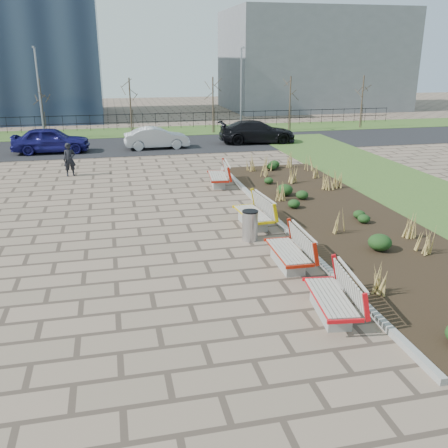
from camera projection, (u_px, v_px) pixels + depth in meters
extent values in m
plane|color=#786352|center=(190.00, 305.00, 11.72)|extent=(120.00, 120.00, 0.00)
cube|color=black|center=(342.00, 219.00, 17.63)|extent=(4.50, 18.00, 0.10)
cube|color=gray|center=(280.00, 223.00, 17.14)|extent=(0.16, 18.00, 0.15)
cube|color=#33511E|center=(131.00, 132.00, 37.56)|extent=(80.00, 5.00, 0.04)
cube|color=black|center=(136.00, 146.00, 32.03)|extent=(80.00, 7.00, 0.02)
cylinder|color=#B2B2B7|center=(250.00, 226.00, 15.68)|extent=(0.49, 0.49, 0.95)
imported|color=black|center=(69.00, 160.00, 23.95)|extent=(0.64, 0.49, 1.58)
imported|color=#151458|center=(51.00, 140.00, 29.52)|extent=(4.47, 1.88, 1.51)
imported|color=#A6A7AE|center=(157.00, 138.00, 30.91)|extent=(4.02, 1.54, 1.31)
imported|color=black|center=(257.00, 132.00, 32.85)|extent=(5.16, 2.42, 1.46)
cube|color=slate|center=(312.00, 60.00, 53.07)|extent=(18.00, 12.00, 10.00)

